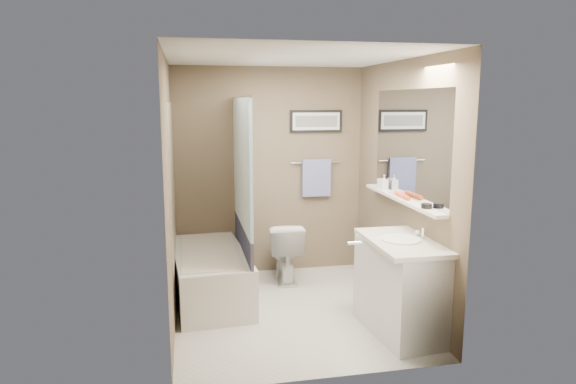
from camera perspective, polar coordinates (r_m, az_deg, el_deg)
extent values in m
plane|color=beige|center=(5.12, 0.34, -13.08)|extent=(2.50, 2.50, 0.00)
cube|color=silver|center=(4.72, 0.37, 14.54)|extent=(2.20, 2.50, 0.04)
cube|color=brown|center=(5.97, -2.03, 2.25)|extent=(2.20, 0.04, 2.40)
cube|color=brown|center=(3.60, 4.31, -2.98)|extent=(2.20, 0.04, 2.40)
cube|color=brown|center=(4.68, -12.71, -0.16)|extent=(0.04, 2.50, 2.40)
cube|color=brown|center=(5.10, 12.32, 0.68)|extent=(0.04, 2.50, 2.40)
cube|color=tan|center=(5.21, -12.64, -1.38)|extent=(0.02, 1.55, 2.00)
cylinder|color=silver|center=(5.14, -5.23, 10.45)|extent=(0.02, 1.55, 0.02)
cube|color=white|center=(5.17, -5.12, 3.24)|extent=(0.03, 1.45, 1.28)
cube|color=#292D4D|center=(5.33, -4.98, -5.54)|extent=(0.03, 1.45, 0.36)
cube|color=silver|center=(4.92, 13.31, 5.23)|extent=(0.02, 1.60, 1.00)
cube|color=silver|center=(4.97, 12.49, -0.75)|extent=(0.12, 1.60, 0.03)
cylinder|color=silver|center=(6.06, 3.14, 3.30)|extent=(0.60, 0.02, 0.02)
cube|color=#99A6DF|center=(6.06, 3.17, 1.59)|extent=(0.34, 0.05, 0.44)
cube|color=black|center=(6.04, 3.14, 7.85)|extent=(0.62, 0.02, 0.26)
cube|color=white|center=(6.02, 3.17, 7.85)|extent=(0.56, 0.00, 0.20)
cube|color=#595959|center=(6.02, 3.18, 7.85)|extent=(0.50, 0.00, 0.13)
cube|color=silver|center=(3.82, 12.32, -5.52)|extent=(0.80, 0.02, 2.00)
cylinder|color=silver|center=(3.75, 7.36, -5.66)|extent=(0.10, 0.02, 0.02)
cube|color=silver|center=(5.40, -8.66, -9.09)|extent=(0.81, 1.55, 0.50)
cube|color=beige|center=(5.32, -8.73, -6.55)|extent=(0.56, 1.36, 0.02)
imported|color=white|center=(5.84, -0.38, -6.55)|extent=(0.43, 0.69, 0.68)
cube|color=silver|center=(4.65, 12.48, -10.47)|extent=(0.58, 0.94, 0.80)
cube|color=beige|center=(4.52, 12.57, -5.48)|extent=(0.54, 0.96, 0.04)
cylinder|color=white|center=(4.50, 12.46, -5.15)|extent=(0.34, 0.34, 0.01)
cylinder|color=white|center=(4.58, 14.78, -4.46)|extent=(0.02, 0.02, 0.10)
sphere|color=white|center=(4.67, 14.24, -4.40)|extent=(0.05, 0.05, 0.05)
cylinder|color=black|center=(4.50, 15.13, -1.52)|extent=(0.09, 0.09, 0.04)
cylinder|color=#BF4B1B|center=(4.90, 12.83, -0.48)|extent=(0.06, 0.22, 0.04)
cylinder|color=#ED4A21|center=(4.98, 12.42, -0.30)|extent=(0.04, 0.22, 0.04)
cube|color=pink|center=(5.13, 11.68, -0.17)|extent=(0.05, 0.16, 0.01)
cylinder|color=silver|center=(5.43, 10.29, 0.94)|extent=(0.08, 0.08, 0.10)
imported|color=#999999|center=(5.35, 10.62, 1.07)|extent=(0.07, 0.07, 0.15)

